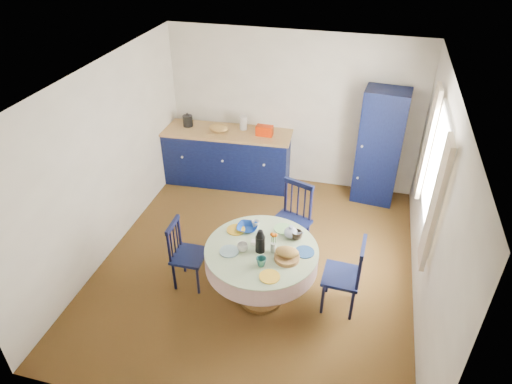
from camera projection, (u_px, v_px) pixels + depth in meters
floor at (257, 263)px, 6.07m from camera, size 4.50×4.50×0.00m
ceiling at (257, 82)px, 4.70m from camera, size 4.50×4.50×0.00m
wall_back at (293, 111)px, 7.21m from camera, size 4.00×0.02×2.50m
wall_left at (105, 163)px, 5.81m from camera, size 0.02×4.50×2.50m
wall_right at (434, 209)px, 4.96m from camera, size 0.02×4.50×2.50m
window at (434, 173)px, 5.06m from camera, size 0.10×1.74×1.45m
kitchen_counter at (227, 156)px, 7.56m from camera, size 2.13×0.79×1.18m
pantry_cabinet at (380, 147)px, 6.89m from camera, size 0.68×0.51×1.82m
dining_table at (262, 257)px, 5.19m from camera, size 1.29×1.29×1.06m
chair_left at (186, 254)px, 5.54m from camera, size 0.39×0.41×0.90m
chair_far at (291, 220)px, 5.99m from camera, size 0.59×0.58×1.05m
chair_right at (345, 275)px, 5.18m from camera, size 0.43×0.45×0.98m
mug_a at (242, 247)px, 5.07m from camera, size 0.12×0.12×0.10m
mug_b at (261, 262)px, 4.86m from camera, size 0.11×0.11×0.10m
mug_c at (296, 235)px, 5.24m from camera, size 0.13×0.13×0.11m
mug_d at (256, 224)px, 5.43m from camera, size 0.09×0.09×0.09m
cobalt_bowl at (247, 228)px, 5.40m from camera, size 0.24×0.24×0.06m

